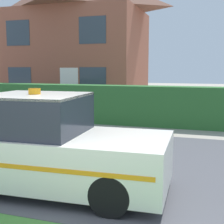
{
  "coord_description": "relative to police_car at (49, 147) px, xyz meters",
  "views": [
    {
      "loc": [
        1.62,
        -2.81,
        2.11
      ],
      "look_at": [
        -0.66,
        4.24,
        1.05
      ],
      "focal_mm": 50.0,
      "sensor_mm": 36.0,
      "label": 1
    }
  ],
  "objects": [
    {
      "name": "garden_hedge",
      "position": [
        0.08,
        6.53,
        -0.03
      ],
      "size": [
        14.93,
        0.82,
        1.45
      ],
      "primitive_type": "cube",
      "color": "#2D662D",
      "rests_on": "ground"
    },
    {
      "name": "road_strip",
      "position": [
        1.03,
        1.87,
        -0.75
      ],
      "size": [
        28.0,
        5.88,
        0.01
      ],
      "primitive_type": "cube",
      "color": "#4C4C51",
      "rests_on": "ground"
    },
    {
      "name": "police_car",
      "position": [
        0.0,
        0.0,
        0.0
      ],
      "size": [
        4.0,
        1.82,
        1.75
      ],
      "rotation": [
        0.0,
        0.0,
        0.04
      ],
      "color": "black",
      "rests_on": "road_strip"
    },
    {
      "name": "house_left",
      "position": [
        -5.11,
        12.39,
        3.2
      ],
      "size": [
        8.0,
        5.54,
        7.74
      ],
      "color": "#93513D",
      "rests_on": "ground"
    }
  ]
}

